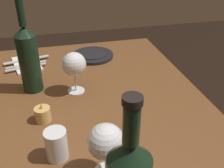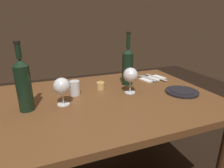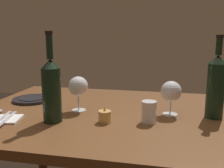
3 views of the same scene
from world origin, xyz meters
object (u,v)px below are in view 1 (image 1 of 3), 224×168
dinner_plate (93,55)px  fork_inner (26,65)px  water_tumbler (57,146)px  folded_napkin (27,64)px  wine_bottle_second (29,58)px  wine_glass_right (74,65)px  table_knife (27,60)px  votive_candle (43,115)px  wine_glass_left (106,142)px  fork_outer (26,67)px

dinner_plate → fork_inner: bearing=97.2°
water_tumbler → folded_napkin: size_ratio=0.42×
wine_bottle_second → water_tumbler: 0.40m
wine_glass_right → table_knife: 0.39m
wine_bottle_second → table_knife: 0.30m
dinner_plate → folded_napkin: (-0.01, 0.31, -0.00)m
water_tumbler → votive_candle: bearing=11.6°
wine_glass_left → wine_glass_right: size_ratio=0.94×
wine_bottle_second → votive_candle: 0.24m
water_tumbler → fork_inner: size_ratio=0.49×
fork_outer → wine_glass_left: bearing=-161.3°
wine_glass_right → fork_outer: size_ratio=0.91×
wine_bottle_second → table_knife: wine_bottle_second is taller
water_tumbler → table_knife: 0.66m
wine_glass_right → folded_napkin: 0.37m
dinner_plate → table_knife: bearing=87.2°
folded_napkin → table_knife: 0.03m
wine_glass_right → folded_napkin: wine_glass_right is taller
wine_glass_left → water_tumbler: (0.09, 0.12, -0.06)m
wine_glass_right → wine_bottle_second: bearing=70.9°
water_tumbler → table_knife: water_tumbler is taller
wine_glass_right → votive_candle: wine_glass_right is taller
fork_outer → water_tumbler: bearing=-169.6°
dinner_plate → wine_bottle_second: bearing=131.8°
folded_napkin → wine_glass_right: bearing=-146.1°
votive_candle → folded_napkin: (0.44, 0.07, -0.02)m
fork_inner → wine_glass_right: bearing=-143.7°
wine_bottle_second → dinner_plate: 0.40m
fork_inner → table_knife: same height
fork_outer → wine_glass_right: bearing=-140.9°
wine_glass_right → table_knife: bearing=31.3°
wine_glass_right → votive_candle: (-0.15, 0.13, -0.09)m
folded_napkin → fork_outer: size_ratio=1.17×
votive_candle → fork_inner: votive_candle is taller
fork_inner → fork_outer: same height
wine_glass_right → dinner_plate: bearing=-21.4°
folded_napkin → fork_inner: 0.03m
wine_glass_right → fork_inner: (0.26, 0.19, -0.10)m
wine_bottle_second → fork_outer: size_ratio=2.03×
dinner_plate → fork_inner: (-0.04, 0.31, 0.00)m
wine_bottle_second → dinner_plate: size_ratio=1.79×
folded_napkin → water_tumbler: bearing=-170.4°
water_tumbler → folded_napkin: bearing=9.6°
wine_glass_left → wine_bottle_second: (0.47, 0.19, 0.03)m
votive_candle → wine_bottle_second: bearing=9.0°
water_tumbler → dinner_plate: (0.63, -0.21, -0.03)m
votive_candle → fork_outer: (0.39, 0.07, -0.01)m
wine_glass_left → water_tumbler: bearing=53.7°
wine_glass_right → dinner_plate: size_ratio=0.80×
wine_glass_left → wine_glass_right: 0.42m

